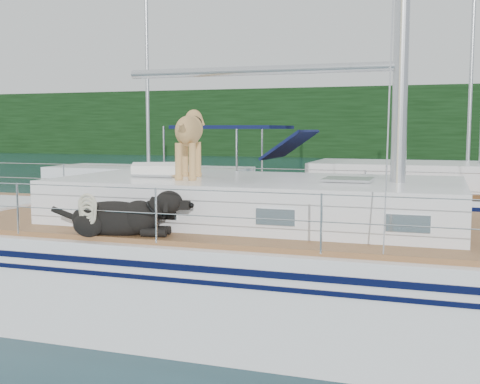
% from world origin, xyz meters
% --- Properties ---
extents(ground, '(120.00, 120.00, 0.00)m').
position_xyz_m(ground, '(0.00, 0.00, 0.00)').
color(ground, black).
rests_on(ground, ground).
extents(tree_line, '(90.00, 3.00, 6.00)m').
position_xyz_m(tree_line, '(0.00, 45.00, 3.00)').
color(tree_line, black).
rests_on(tree_line, ground).
extents(shore_bank, '(92.00, 1.00, 1.20)m').
position_xyz_m(shore_bank, '(0.00, 46.20, 0.60)').
color(shore_bank, '#595147').
rests_on(shore_bank, ground).
extents(main_sailboat, '(12.00, 3.80, 14.01)m').
position_xyz_m(main_sailboat, '(0.09, -0.01, 0.68)').
color(main_sailboat, white).
rests_on(main_sailboat, ground).
extents(neighbor_sailboat, '(11.00, 3.50, 13.30)m').
position_xyz_m(neighbor_sailboat, '(1.64, 6.24, 0.63)').
color(neighbor_sailboat, white).
rests_on(neighbor_sailboat, ground).
extents(bg_boat_west, '(8.00, 3.00, 11.65)m').
position_xyz_m(bg_boat_west, '(-8.00, 14.00, 0.45)').
color(bg_boat_west, white).
rests_on(bg_boat_west, ground).
extents(bg_boat_center, '(7.20, 3.00, 11.65)m').
position_xyz_m(bg_boat_center, '(4.00, 16.00, 0.45)').
color(bg_boat_center, white).
rests_on(bg_boat_center, ground).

